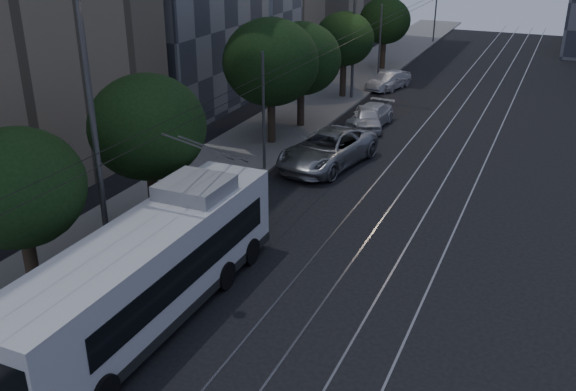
% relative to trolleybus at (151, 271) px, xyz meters
% --- Properties ---
extents(ground, '(120.00, 120.00, 0.00)m').
position_rel_trolleybus_xyz_m(ground, '(2.90, 3.05, -1.69)').
color(ground, black).
rests_on(ground, ground).
extents(sidewalk, '(5.00, 90.00, 0.15)m').
position_rel_trolleybus_xyz_m(sidewalk, '(-4.60, 23.05, -1.62)').
color(sidewalk, gray).
rests_on(sidewalk, ground).
extents(tram_rails, '(4.52, 90.00, 0.02)m').
position_rel_trolleybus_xyz_m(tram_rails, '(5.40, 23.05, -1.68)').
color(tram_rails, gray).
rests_on(tram_rails, ground).
extents(overhead_wires, '(2.23, 90.00, 6.00)m').
position_rel_trolleybus_xyz_m(overhead_wires, '(-2.07, 23.05, 1.78)').
color(overhead_wires, black).
rests_on(overhead_wires, ground).
extents(trolleybus, '(2.72, 12.35, 5.63)m').
position_rel_trolleybus_xyz_m(trolleybus, '(0.00, 0.00, 0.00)').
color(trolleybus, silver).
rests_on(trolleybus, ground).
extents(pickup_silver, '(4.08, 6.83, 1.78)m').
position_rel_trolleybus_xyz_m(pickup_silver, '(0.20, 15.12, -0.80)').
color(pickup_silver, '#999BA0').
rests_on(pickup_silver, ground).
extents(car_white_a, '(2.78, 4.19, 1.33)m').
position_rel_trolleybus_xyz_m(car_white_a, '(0.20, 22.05, -1.03)').
color(car_white_a, '#B4B3B7').
rests_on(car_white_a, ground).
extents(car_white_b, '(2.16, 4.59, 1.30)m').
position_rel_trolleybus_xyz_m(car_white_b, '(0.20, 22.55, -1.04)').
color(car_white_b, '#BCBDC1').
rests_on(car_white_b, ground).
extents(car_white_c, '(2.44, 4.06, 1.26)m').
position_rel_trolleybus_xyz_m(car_white_c, '(-1.40, 31.99, -1.06)').
color(car_white_c, silver).
rests_on(car_white_c, ground).
extents(car_white_d, '(2.45, 4.23, 1.35)m').
position_rel_trolleybus_xyz_m(car_white_d, '(-1.18, 32.55, -1.01)').
color(car_white_d, silver).
rests_on(car_white_d, ground).
extents(tree_0, '(4.17, 4.17, 5.97)m').
position_rel_trolleybus_xyz_m(tree_0, '(-4.10, -0.78, 2.38)').
color(tree_0, '#31241B').
rests_on(tree_0, ground).
extents(tree_1, '(4.54, 4.54, 6.40)m').
position_rel_trolleybus_xyz_m(tree_1, '(-3.60, 5.35, 2.65)').
color(tree_1, '#31241B').
rests_on(tree_1, ground).
extents(tree_2, '(5.21, 5.21, 6.98)m').
position_rel_trolleybus_xyz_m(tree_2, '(-3.86, 17.05, 2.93)').
color(tree_2, '#31241B').
rests_on(tree_2, ground).
extents(tree_3, '(4.72, 4.72, 6.32)m').
position_rel_trolleybus_xyz_m(tree_3, '(-3.60, 20.64, 2.48)').
color(tree_3, '#31241B').
rests_on(tree_3, ground).
extents(tree_4, '(4.09, 4.09, 5.99)m').
position_rel_trolleybus_xyz_m(tree_4, '(-3.60, 28.33, 2.44)').
color(tree_4, '#31241B').
rests_on(tree_4, ground).
extents(tree_5, '(4.19, 4.19, 5.94)m').
position_rel_trolleybus_xyz_m(tree_5, '(-3.60, 38.46, 2.35)').
color(tree_5, '#31241B').
rests_on(tree_5, ground).
extents(streetlamp_near, '(2.58, 0.44, 10.75)m').
position_rel_trolleybus_xyz_m(streetlamp_near, '(-2.36, 1.43, 4.74)').
color(streetlamp_near, '#4F4F51').
rests_on(streetlamp_near, ground).
extents(streetlamp_far, '(2.69, 0.44, 11.28)m').
position_rel_trolleybus_xyz_m(streetlamp_far, '(-2.47, 28.24, 5.03)').
color(streetlamp_far, '#4F4F51').
rests_on(streetlamp_far, ground).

